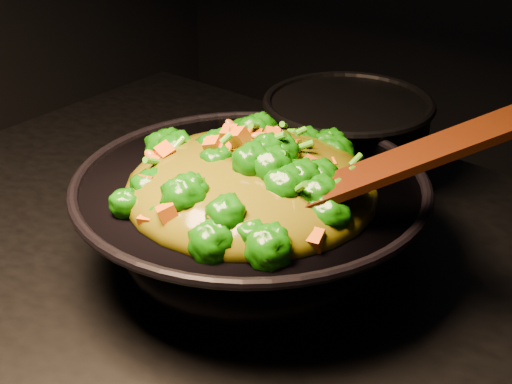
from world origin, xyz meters
The scene contains 4 objects.
wok centered at (-0.02, 0.02, 0.96)m, with size 0.40×0.40×0.11m, color black, non-canonical shape.
stir_fry centered at (-0.01, 0.00, 1.06)m, with size 0.28×0.28×0.10m, color #125906, non-canonical shape.
spatula centered at (0.12, 0.03, 1.07)m, with size 0.33×0.05×0.01m, color #381804.
back_pot centered at (-0.06, 0.28, 0.96)m, with size 0.23×0.23×0.13m, color black.
Camera 1 is at (0.48, -0.58, 1.42)m, focal length 55.00 mm.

